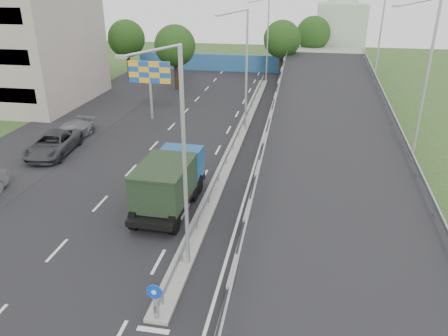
% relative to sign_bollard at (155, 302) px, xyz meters
% --- Properties ---
extents(road_surface, '(26.00, 90.00, 0.04)m').
position_rel_sign_bollard_xyz_m(road_surface, '(-3.00, 17.83, -1.03)').
color(road_surface, black).
rests_on(road_surface, ground).
extents(parking_strip, '(8.00, 90.00, 0.05)m').
position_rel_sign_bollard_xyz_m(parking_strip, '(-16.00, 17.83, -1.03)').
color(parking_strip, black).
rests_on(parking_strip, ground).
extents(median, '(1.00, 44.00, 0.20)m').
position_rel_sign_bollard_xyz_m(median, '(0.00, 21.83, -0.93)').
color(median, gray).
rests_on(median, ground).
extents(overpass_ramp, '(10.00, 50.00, 3.50)m').
position_rel_sign_bollard_xyz_m(overpass_ramp, '(7.50, 21.83, 0.72)').
color(overpass_ramp, gray).
rests_on(overpass_ramp, ground).
extents(median_guardrail, '(0.09, 44.00, 0.71)m').
position_rel_sign_bollard_xyz_m(median_guardrail, '(0.00, 21.83, -0.28)').
color(median_guardrail, gray).
rests_on(median_guardrail, median).
extents(sign_bollard, '(0.64, 0.23, 1.67)m').
position_rel_sign_bollard_xyz_m(sign_bollard, '(0.00, 0.00, 0.00)').
color(sign_bollard, black).
rests_on(sign_bollard, median).
extents(lamp_post_near, '(2.74, 0.18, 10.08)m').
position_rel_sign_bollard_xyz_m(lamp_post_near, '(0.11, 3.83, 4.77)').
color(lamp_post_near, '#B2B5B7').
rests_on(lamp_post_near, median).
extents(lamp_post_mid, '(2.74, 0.18, 10.08)m').
position_rel_sign_bollard_xyz_m(lamp_post_mid, '(0.11, 23.83, 4.77)').
color(lamp_post_mid, '#B2B5B7').
rests_on(lamp_post_mid, median).
extents(lamp_post_far, '(2.74, 0.18, 10.08)m').
position_rel_sign_bollard_xyz_m(lamp_post_far, '(0.11, 43.83, 4.77)').
color(lamp_post_far, '#B2B5B7').
rests_on(lamp_post_far, median).
extents(blue_wall, '(30.00, 0.50, 2.40)m').
position_rel_sign_bollard_xyz_m(blue_wall, '(-4.00, 49.83, 0.17)').
color(blue_wall, '#245787').
rests_on(blue_wall, ground).
extents(church, '(7.00, 7.00, 13.80)m').
position_rel_sign_bollard_xyz_m(church, '(10.00, 57.83, 4.28)').
color(church, '#B2CCAD').
rests_on(church, ground).
extents(billboard, '(4.00, 0.24, 5.50)m').
position_rel_sign_bollard_xyz_m(billboard, '(-9.00, 25.83, 3.15)').
color(billboard, '#B2B5B7').
rests_on(billboard, ground).
extents(tree_left_mid, '(4.80, 4.80, 7.60)m').
position_rel_sign_bollard_xyz_m(tree_left_mid, '(-10.00, 37.83, 4.14)').
color(tree_left_mid, black).
rests_on(tree_left_mid, ground).
extents(tree_median_far, '(4.80, 4.80, 7.60)m').
position_rel_sign_bollard_xyz_m(tree_median_far, '(2.00, 45.83, 4.14)').
color(tree_median_far, black).
rests_on(tree_median_far, ground).
extents(tree_left_far, '(4.80, 4.80, 7.60)m').
position_rel_sign_bollard_xyz_m(tree_left_far, '(-18.00, 42.83, 4.14)').
color(tree_left_far, black).
rests_on(tree_left_far, ground).
extents(tree_ramp_far, '(4.80, 4.80, 7.60)m').
position_rel_sign_bollard_xyz_m(tree_ramp_far, '(6.00, 52.83, 4.14)').
color(tree_ramp_far, black).
rests_on(tree_ramp_far, ground).
extents(dump_truck, '(2.88, 7.10, 3.10)m').
position_rel_sign_bollard_xyz_m(dump_truck, '(-2.19, 9.24, 0.68)').
color(dump_truck, black).
rests_on(dump_truck, ground).
extents(parked_car_c, '(3.32, 6.17, 1.65)m').
position_rel_sign_bollard_xyz_m(parked_car_c, '(-13.49, 15.80, -0.21)').
color(parked_car_c, '#333538').
rests_on(parked_car_c, ground).
extents(parked_car_d, '(2.65, 5.19, 1.44)m').
position_rel_sign_bollard_xyz_m(parked_car_d, '(-13.75, 19.03, -0.31)').
color(parked_car_d, gray).
rests_on(parked_car_d, ground).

